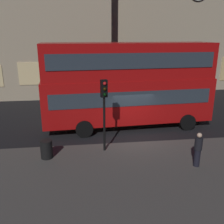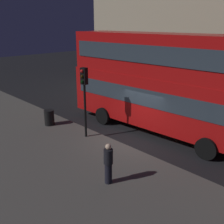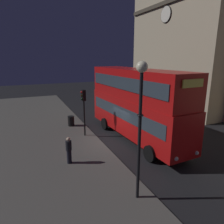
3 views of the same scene
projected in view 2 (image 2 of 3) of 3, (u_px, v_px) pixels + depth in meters
ground_plane at (132, 141)px, 14.30m from camera, size 80.00×80.00×0.00m
sidewalk_slab at (39, 181)px, 10.65m from camera, size 44.00×9.58×0.12m
building_with_clock at (179, 4)px, 26.75m from camera, size 14.47×10.16×15.31m
double_decker_bus at (157, 79)px, 14.73m from camera, size 11.04×3.22×5.46m
traffic_light_near_kerb at (84, 88)px, 13.74m from camera, size 0.36×0.38×3.73m
pedestrian at (108, 163)px, 10.15m from camera, size 0.35×0.35×1.64m
litter_bin at (49, 117)px, 16.13m from camera, size 0.59×0.59×0.91m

